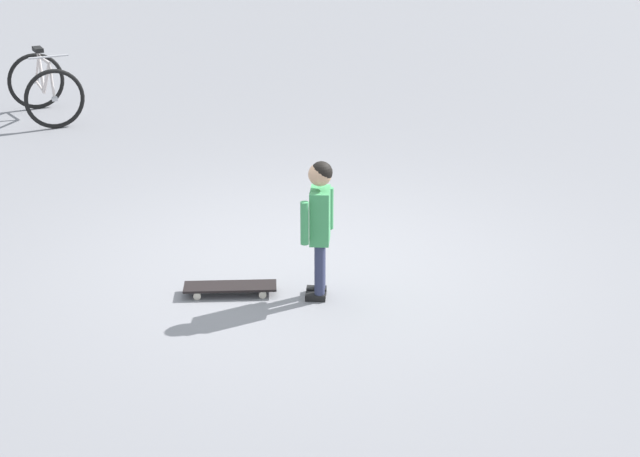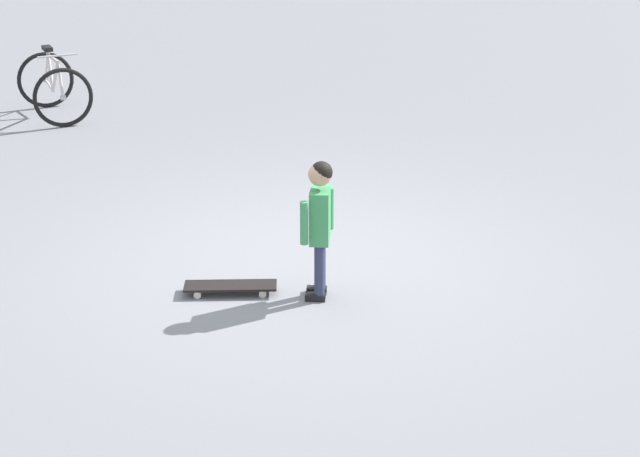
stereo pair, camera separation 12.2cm
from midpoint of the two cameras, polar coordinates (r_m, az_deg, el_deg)
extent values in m
plane|color=gray|center=(7.89, -0.65, -1.90)|extent=(50.00, 50.00, 0.00)
cylinder|color=#2D3351|center=(7.13, 0.46, -2.48)|extent=(0.08, 0.08, 0.42)
cube|color=black|center=(7.22, 0.21, -4.03)|extent=(0.13, 0.17, 0.05)
cylinder|color=#2D3351|center=(7.23, 0.52, -2.12)|extent=(0.08, 0.08, 0.42)
cube|color=black|center=(7.32, 0.28, -3.65)|extent=(0.13, 0.17, 0.05)
cube|color=#3F9959|center=(7.02, 0.50, 0.76)|extent=(0.28, 0.22, 0.40)
cylinder|color=#3F9959|center=(6.88, -0.43, 0.32)|extent=(0.06, 0.06, 0.32)
cylinder|color=#3F9959|center=(7.16, 1.07, 1.19)|extent=(0.06, 0.06, 0.32)
sphere|color=tan|center=(6.91, 0.51, 3.19)|extent=(0.17, 0.17, 0.17)
sphere|color=black|center=(6.91, 0.59, 3.31)|extent=(0.16, 0.16, 0.16)
cube|color=black|center=(7.33, -4.80, -3.37)|extent=(0.51, 0.70, 0.02)
cube|color=#B7B7BC|center=(7.35, -6.70, -3.48)|extent=(0.11, 0.08, 0.02)
cube|color=#B7B7BC|center=(7.32, -2.90, -3.45)|extent=(0.11, 0.08, 0.02)
cylinder|color=beige|center=(7.29, -6.73, -3.89)|extent=(0.05, 0.06, 0.06)
cylinder|color=beige|center=(7.43, -6.64, -3.39)|extent=(0.05, 0.06, 0.06)
cylinder|color=beige|center=(7.26, -2.91, -3.86)|extent=(0.05, 0.06, 0.06)
cylinder|color=beige|center=(7.40, -2.89, -3.36)|extent=(0.05, 0.06, 0.06)
torus|color=black|center=(11.92, -14.56, 7.44)|extent=(0.61, 0.45, 0.71)
torus|color=black|center=(12.90, -15.54, 8.40)|extent=(0.61, 0.45, 0.71)
cylinder|color=#B7B7BC|center=(11.92, -14.56, 7.44)|extent=(0.08, 0.08, 0.06)
cylinder|color=#B7B7BC|center=(12.90, -15.54, 8.40)|extent=(0.08, 0.08, 0.06)
cylinder|color=silver|center=(12.21, -14.99, 8.58)|extent=(0.33, 0.44, 0.48)
cylinder|color=silver|center=(12.22, -15.13, 9.61)|extent=(0.37, 0.50, 0.06)
cylinder|color=silver|center=(12.49, -15.28, 8.89)|extent=(0.11, 0.14, 0.48)
cylinder|color=silver|center=(12.70, -15.34, 8.10)|extent=(0.27, 0.37, 0.08)
cylinder|color=silver|center=(12.70, -15.48, 9.09)|extent=(0.23, 0.30, 0.40)
cylinder|color=silver|center=(11.93, -14.70, 8.42)|extent=(0.10, 0.13, 0.41)
cube|color=black|center=(12.49, -15.45, 10.16)|extent=(0.21, 0.24, 0.05)
cylinder|color=#B7B7BC|center=(11.91, -14.88, 9.78)|extent=(0.39, 0.29, 0.02)
camera|label=1|loc=(0.06, -89.50, 0.20)|focal=54.51mm
camera|label=2|loc=(0.06, 90.50, -0.20)|focal=54.51mm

